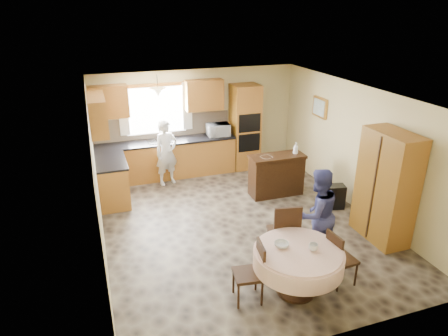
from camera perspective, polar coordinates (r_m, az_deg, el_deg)
floor at (r=7.76m, az=2.25°, el=-7.94°), size 5.00×6.00×0.01m
ceiling at (r=6.84m, az=2.57°, el=10.41°), size 5.00×6.00×0.01m
wall_back at (r=9.92m, az=-3.89°, el=6.77°), size 5.00×0.02×2.50m
wall_front at (r=4.86m, az=15.50°, el=-11.93°), size 5.00×0.02×2.50m
wall_left at (r=6.78m, az=-17.73°, el=-1.91°), size 0.02×6.00×2.50m
wall_right at (r=8.39m, az=18.55°, el=2.67°), size 0.02×6.00×2.50m
window at (r=9.61m, az=-9.73°, el=8.15°), size 1.40×0.03×1.10m
curtain_left at (r=9.47m, az=-14.21°, el=7.88°), size 0.22×0.02×1.15m
curtain_right at (r=9.69m, az=-5.28°, el=8.80°), size 0.22×0.02×1.15m
base_cab_back at (r=9.72m, az=-8.13°, el=1.22°), size 3.30×0.60×0.88m
counter_back at (r=9.57m, az=-8.28°, el=3.79°), size 3.30×0.64×0.04m
base_cab_left at (r=8.76m, az=-15.65°, el=-1.87°), size 0.60×1.20×0.88m
counter_left at (r=8.59m, az=-15.97°, el=0.93°), size 0.64×1.20×0.04m
backsplash at (r=9.75m, az=-8.71°, el=5.86°), size 3.30×0.02×0.55m
wall_cab_left at (r=9.30m, az=-16.15°, el=9.07°), size 0.85×0.33×0.72m
wall_cab_right at (r=9.64m, az=-2.85°, el=10.38°), size 0.90×0.33×0.72m
wall_cab_side at (r=8.28m, az=-17.64°, el=7.32°), size 0.33×1.20×0.72m
oven_tower at (r=10.04m, az=2.99°, el=5.85°), size 0.66×0.62×2.12m
oven_upper at (r=9.70m, az=3.70°, el=6.42°), size 0.56×0.01×0.45m
oven_lower at (r=9.85m, az=3.63°, el=3.63°), size 0.56×0.01×0.45m
pendant at (r=9.03m, az=-9.42°, el=10.64°), size 0.36×0.36×0.18m
sideboard at (r=8.79m, az=7.46°, el=-1.17°), size 1.21×0.51×0.86m
space_heater at (r=8.53m, az=15.58°, el=-3.94°), size 0.42×0.34×0.50m
cupboard at (r=7.44m, az=22.15°, el=-2.54°), size 0.52×1.04×1.98m
dining_table at (r=5.90m, az=10.54°, el=-12.69°), size 1.28×1.28×0.73m
chair_left at (r=5.75m, az=4.18°, el=-14.22°), size 0.44×0.44×0.90m
chair_back at (r=6.50m, az=8.69°, el=-8.79°), size 0.54×0.54×1.06m
chair_right at (r=6.24m, az=16.00°, el=-12.01°), size 0.41×0.41×0.88m
framed_picture at (r=9.37m, az=13.53°, el=8.42°), size 0.06×0.54×0.45m
microwave at (r=9.77m, az=-0.84°, el=5.46°), size 0.55×0.38×0.30m
person_sink at (r=9.23m, az=-8.22°, el=2.18°), size 0.64×0.52×1.52m
person_dining at (r=6.65m, az=13.12°, el=-6.44°), size 0.82×0.67×1.56m
bowl_sideboard at (r=8.52m, az=6.07°, el=1.43°), size 0.29×0.29×0.06m
bottle_sideboard at (r=8.77m, az=10.20°, el=2.66°), size 0.13×0.13×0.30m
cup_table at (r=5.81m, az=12.65°, el=-10.98°), size 0.17×0.17×0.10m
bowl_table at (r=5.81m, az=8.22°, el=-10.80°), size 0.27×0.27×0.07m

